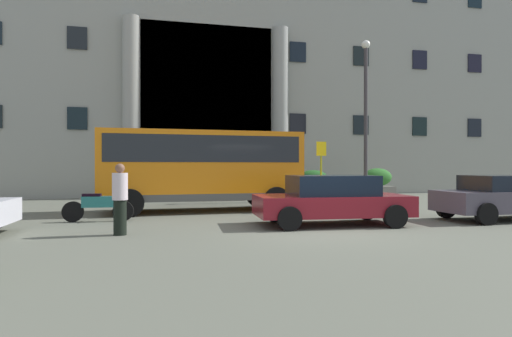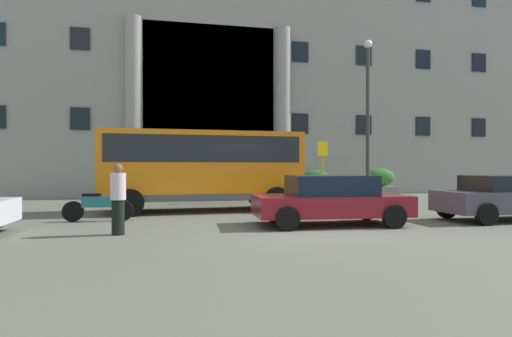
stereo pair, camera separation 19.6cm
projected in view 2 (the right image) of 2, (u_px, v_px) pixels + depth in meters
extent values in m
cube|color=#606354|center=(318.00, 233.00, 10.96)|extent=(80.00, 64.00, 0.12)
cube|color=gray|center=(220.00, 49.00, 27.98)|extent=(38.50, 9.00, 18.17)
cube|color=black|center=(210.00, 110.00, 23.41)|extent=(6.99, 0.12, 9.20)
cylinder|color=gray|center=(134.00, 108.00, 22.25)|extent=(0.88, 0.88, 9.20)
cylinder|color=gray|center=(282.00, 112.00, 23.98)|extent=(0.88, 0.88, 9.20)
cube|color=black|center=(80.00, 119.00, 21.89)|extent=(0.95, 0.08, 1.12)
cube|color=black|center=(300.00, 124.00, 24.42)|extent=(0.95, 0.08, 1.12)
cube|color=black|center=(364.00, 125.00, 25.27)|extent=(0.95, 0.08, 1.12)
cube|color=black|center=(423.00, 126.00, 26.12)|extent=(0.95, 0.08, 1.12)
cube|color=black|center=(479.00, 128.00, 26.96)|extent=(0.95, 0.08, 1.12)
cube|color=black|center=(80.00, 39.00, 21.86)|extent=(0.95, 0.08, 1.12)
cube|color=black|center=(300.00, 52.00, 24.40)|extent=(0.95, 0.08, 1.12)
cube|color=black|center=(364.00, 56.00, 25.25)|extent=(0.95, 0.08, 1.12)
cube|color=black|center=(423.00, 59.00, 26.09)|extent=(0.95, 0.08, 1.12)
cube|color=black|center=(479.00, 63.00, 26.94)|extent=(0.95, 0.08, 1.12)
cube|color=orange|center=(202.00, 165.00, 15.79)|extent=(7.11, 2.65, 2.39)
cube|color=black|center=(202.00, 150.00, 15.79)|extent=(6.69, 2.66, 0.91)
cube|color=black|center=(292.00, 156.00, 16.68)|extent=(0.14, 2.00, 1.14)
cube|color=#4C4D48|center=(202.00, 195.00, 15.80)|extent=(7.12, 2.69, 0.24)
cylinder|color=black|center=(259.00, 195.00, 17.58)|extent=(0.91, 0.31, 0.90)
cylinder|color=black|center=(276.00, 200.00, 15.28)|extent=(0.91, 0.31, 0.90)
cylinder|color=black|center=(131.00, 198.00, 16.32)|extent=(0.91, 0.31, 0.90)
cylinder|color=black|center=(130.00, 203.00, 14.02)|extent=(0.91, 0.31, 0.90)
cylinder|color=#939D14|center=(322.00, 174.00, 18.60)|extent=(0.08, 0.08, 2.61)
cube|color=yellow|center=(323.00, 149.00, 18.56)|extent=(0.44, 0.03, 0.60)
cube|color=gray|center=(315.00, 192.00, 22.23)|extent=(1.62, 0.85, 0.64)
ellipsoid|color=#225922|center=(315.00, 178.00, 22.23)|extent=(1.55, 0.77, 0.78)
cube|color=gray|center=(380.00, 192.00, 22.46)|extent=(1.65, 0.89, 0.58)
ellipsoid|color=#2F6F29|center=(380.00, 177.00, 22.45)|extent=(1.59, 0.80, 0.93)
cube|color=gray|center=(225.00, 195.00, 20.65)|extent=(1.99, 0.84, 0.47)
ellipsoid|color=#235129|center=(225.00, 179.00, 20.65)|extent=(1.91, 0.75, 1.09)
cube|color=#4A4450|center=(506.00, 201.00, 13.06)|extent=(4.06, 1.79, 0.62)
cube|color=black|center=(506.00, 183.00, 13.06)|extent=(2.20, 1.55, 0.46)
cylinder|color=black|center=(447.00, 208.00, 13.63)|extent=(0.62, 0.21, 0.62)
cylinder|color=black|center=(487.00, 214.00, 11.94)|extent=(0.62, 0.21, 0.62)
cube|color=maroon|center=(330.00, 205.00, 12.06)|extent=(4.29, 2.11, 0.55)
cube|color=black|center=(330.00, 185.00, 12.06)|extent=(2.36, 1.76, 0.55)
cylinder|color=black|center=(366.00, 210.00, 13.18)|extent=(0.63, 0.24, 0.62)
cylinder|color=black|center=(394.00, 217.00, 11.38)|extent=(0.63, 0.24, 0.62)
cylinder|color=black|center=(274.00, 211.00, 12.75)|extent=(0.63, 0.24, 0.62)
cylinder|color=black|center=(288.00, 219.00, 10.94)|extent=(0.63, 0.24, 0.62)
cylinder|color=black|center=(123.00, 211.00, 12.97)|extent=(0.61, 0.14, 0.60)
cylinder|color=black|center=(73.00, 212.00, 12.76)|extent=(0.61, 0.16, 0.60)
cube|color=#216B68|center=(98.00, 202.00, 12.86)|extent=(0.92, 0.31, 0.32)
cube|color=black|center=(92.00, 196.00, 12.83)|extent=(0.53, 0.24, 0.12)
cylinder|color=#A5A5A8|center=(119.00, 191.00, 12.95)|extent=(0.07, 0.55, 0.03)
cylinder|color=black|center=(118.00, 217.00, 10.36)|extent=(0.30, 0.30, 0.83)
cylinder|color=silver|center=(118.00, 186.00, 10.35)|extent=(0.36, 0.36, 0.64)
sphere|color=brown|center=(118.00, 168.00, 10.35)|extent=(0.22, 0.22, 0.22)
cylinder|color=#383437|center=(368.00, 124.00, 20.75)|extent=(0.18, 0.18, 7.23)
sphere|color=white|center=(368.00, 44.00, 20.73)|extent=(0.40, 0.40, 0.40)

